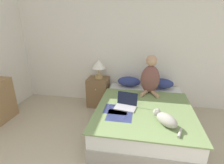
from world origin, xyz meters
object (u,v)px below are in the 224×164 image
(cat_tabby, at_px, (166,119))
(nightstand, at_px, (98,92))
(bed, at_px, (144,117))
(table_lamp, at_px, (99,65))
(pillow_far, at_px, (161,83))
(pillow_near, at_px, (129,81))
(laptop_open, at_px, (126,104))
(person_sitting, at_px, (150,77))

(cat_tabby, distance_m, nightstand, 1.90)
(bed, bearing_deg, table_lamp, 141.63)
(bed, relative_size, pillow_far, 4.00)
(pillow_near, bearing_deg, table_lamp, -177.54)
(pillow_near, height_order, cat_tabby, pillow_near)
(cat_tabby, height_order, laptop_open, laptop_open)
(pillow_far, distance_m, table_lamp, 1.38)
(person_sitting, relative_size, cat_tabby, 1.63)
(laptop_open, xyz_separation_m, table_lamp, (-0.69, 0.95, 0.39))
(person_sitting, bearing_deg, cat_tabby, -79.86)
(nightstand, bearing_deg, pillow_far, 1.75)
(bed, bearing_deg, nightstand, 142.82)
(laptop_open, relative_size, nightstand, 0.59)
(person_sitting, bearing_deg, pillow_far, 49.81)
(bed, bearing_deg, person_sitting, 80.42)
(pillow_near, bearing_deg, nightstand, -176.51)
(bed, xyz_separation_m, person_sitting, (0.09, 0.52, 0.58))
(laptop_open, distance_m, table_lamp, 1.24)
(bed, xyz_separation_m, pillow_far, (0.34, 0.82, 0.35))
(person_sitting, distance_m, nightstand, 1.24)
(pillow_near, xyz_separation_m, cat_tabby, (0.62, -1.39, -0.01))
(bed, relative_size, table_lamp, 4.76)
(person_sitting, xyz_separation_m, laptop_open, (-0.39, -0.68, -0.28))
(person_sitting, distance_m, table_lamp, 1.12)
(pillow_near, xyz_separation_m, nightstand, (-0.68, -0.04, -0.28))
(person_sitting, distance_m, cat_tabby, 1.14)
(pillow_near, relative_size, cat_tabby, 1.07)
(table_lamp, bearing_deg, nightstand, -152.64)
(pillow_near, relative_size, laptop_open, 1.30)
(person_sitting, relative_size, laptop_open, 1.99)
(pillow_near, relative_size, person_sitting, 0.66)
(laptop_open, height_order, nightstand, laptop_open)
(person_sitting, relative_size, table_lamp, 1.81)
(person_sitting, height_order, table_lamp, person_sitting)
(pillow_far, relative_size, table_lamp, 1.19)
(laptop_open, bearing_deg, bed, 38.31)
(pillow_near, distance_m, cat_tabby, 1.52)
(pillow_near, bearing_deg, person_sitting, -35.12)
(pillow_far, relative_size, cat_tabby, 1.07)
(table_lamp, bearing_deg, cat_tabby, -46.88)
(pillow_far, bearing_deg, cat_tabby, -92.37)
(bed, distance_m, pillow_near, 0.95)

